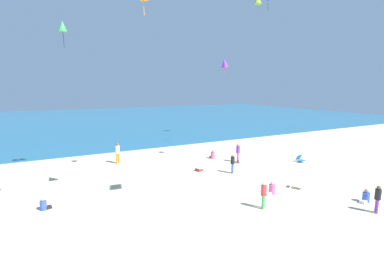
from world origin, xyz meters
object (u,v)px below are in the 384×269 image
Objects in this scene: person_7 at (213,155)px; person_6 at (233,162)px; person_3 at (366,197)px; kite_green at (63,26)px; person_4 at (238,151)px; person_8 at (378,197)px; kite_blue at (268,0)px; kite_purple at (224,63)px; cooler_box at (199,169)px; beach_chair_near_camera at (296,184)px; person_2 at (44,205)px; person_5 at (272,189)px; person_1 at (118,152)px; beach_chair_far_right at (300,159)px; person_0 at (264,193)px.

person_6 is at bearing 173.32° from person_7.
person_3 is 12.16m from person_7.
person_3 is 20.65m from kite_green.
person_7 is (-1.23, 2.04, -0.65)m from person_4.
person_8 is at bearing -26.44° from person_6.
person_3 is at bearing -104.13° from kite_blue.
kite_blue is 0.82× the size of kite_purple.
beach_chair_near_camera is at bearing -58.72° from cooler_box.
person_2 is at bearing -134.14° from beach_chair_near_camera.
person_3 is at bearing 145.52° from person_5.
person_2 is at bearing 116.68° from person_1.
beach_chair_near_camera is 16.45m from kite_blue.
beach_chair_far_right is 0.70× the size of kite_blue.
person_1 is (-8.56, 10.87, 0.75)m from beach_chair_near_camera.
cooler_box is at bearing -37.34° from person_0.
person_6 is at bearing -56.18° from person_0.
person_1 is 1.07× the size of person_4.
person_4 is at bearing -9.20° from kite_green.
person_2 is at bearing -158.37° from person_8.
kite_purple is at bearing -141.86° from person_1.
kite_green is (-12.12, 8.63, 9.78)m from beach_chair_near_camera.
person_8 is at bearing -158.08° from person_0.
person_3 is (10.20, -14.15, -0.72)m from person_1.
person_4 is 1.65× the size of kite_blue.
cooler_box is at bearing -17.49° from kite_green.
kite_blue is 0.60× the size of kite_green.
person_0 is 1.88× the size of person_7.
beach_chair_near_camera is at bearing -68.74° from person_3.
kite_blue is at bearing 122.09° from beach_chair_near_camera.
person_0 is 1.83× the size of person_5.
person_0 is at bearing -162.24° from person_8.
person_5 is 4.38m from person_6.
person_8 is (-0.83, -1.01, 0.54)m from person_3.
person_4 is at bearing -103.94° from person_5.
beach_chair_far_right is 9.58m from person_8.
kite_green is at bearing 4.30° from person_0.
kite_blue reaches higher than person_2.
person_6 is 1.87× the size of person_7.
person_6 is at bearing 172.88° from beach_chair_near_camera.
beach_chair_far_right is at bearing 46.24° from person_6.
person_5 is at bearing 97.39° from person_4.
person_5 is (-7.24, -4.23, 0.02)m from beach_chair_far_right.
person_3 is at bearing -30.08° from beach_chair_far_right.
person_1 reaches higher than person_7.
person_8 is at bearing -18.19° from beach_chair_near_camera.
beach_chair_near_camera is at bearing -21.07° from person_6.
person_5 is 1.03× the size of person_7.
beach_chair_far_right is at bearing -178.47° from person_4.
person_8 is (0.82, -4.30, 0.57)m from beach_chair_near_camera.
person_4 reaches higher than person_8.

